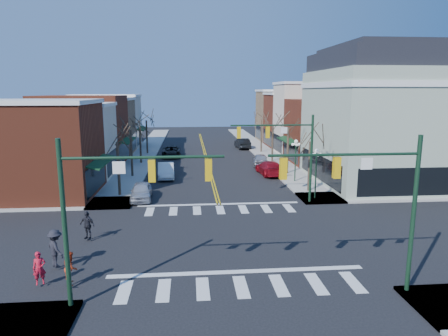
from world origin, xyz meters
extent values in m
plane|color=black|center=(0.00, 0.00, 0.00)|extent=(160.00, 160.00, 0.00)
cube|color=#9E9B93|center=(-8.75, 20.00, 0.07)|extent=(3.50, 70.00, 0.15)
cube|color=#9E9B93|center=(8.75, 20.00, 0.07)|extent=(3.50, 70.00, 0.15)
cube|color=maroon|center=(-15.50, 11.75, 4.00)|extent=(10.00, 8.50, 8.00)
cube|color=beige|center=(-15.50, 19.50, 3.75)|extent=(10.00, 7.00, 7.50)
cube|color=maroon|center=(-15.50, 27.50, 4.25)|extent=(10.00, 9.00, 8.50)
cube|color=#A27E59|center=(-15.50, 35.75, 3.90)|extent=(10.00, 7.50, 7.80)
cube|color=beige|center=(-15.50, 43.50, 4.10)|extent=(10.00, 8.00, 8.20)
cube|color=maroon|center=(15.50, 25.75, 4.00)|extent=(10.00, 8.50, 8.00)
cube|color=beige|center=(15.50, 33.50, 5.00)|extent=(10.00, 7.00, 10.00)
cube|color=maroon|center=(15.50, 41.00, 4.25)|extent=(10.00, 8.00, 8.50)
cube|color=#A27E59|center=(15.50, 49.00, 4.50)|extent=(10.00, 8.00, 9.00)
cube|color=#A2B099|center=(16.50, 14.50, 5.50)|extent=(12.00, 14.00, 11.00)
cube|color=white|center=(16.50, 14.50, 9.60)|extent=(12.25, 14.25, 0.50)
cube|color=black|center=(16.50, 14.50, 11.90)|extent=(11.40, 13.40, 1.80)
cube|color=black|center=(16.50, 14.50, 13.00)|extent=(9.80, 11.80, 0.60)
cylinder|color=#14331E|center=(-7.40, -7.40, 3.60)|extent=(0.20, 0.20, 7.20)
cylinder|color=#14331E|center=(-4.15, -7.40, 6.40)|extent=(6.50, 0.12, 0.12)
cube|color=gold|center=(-3.83, -7.40, 5.85)|extent=(0.28, 0.28, 0.90)
cube|color=gold|center=(-1.55, -7.40, 5.85)|extent=(0.28, 0.28, 0.90)
cylinder|color=#14331E|center=(7.40, -7.40, 3.60)|extent=(0.20, 0.20, 7.20)
cylinder|color=#14331E|center=(4.15, -7.40, 6.40)|extent=(6.50, 0.12, 0.12)
cube|color=gold|center=(3.83, -7.40, 5.85)|extent=(0.28, 0.28, 0.90)
cube|color=gold|center=(1.55, -7.40, 5.85)|extent=(0.28, 0.28, 0.90)
cylinder|color=#14331E|center=(7.40, 7.40, 3.60)|extent=(0.20, 0.20, 7.20)
cylinder|color=#14331E|center=(4.15, 7.40, 6.40)|extent=(6.50, 0.12, 0.12)
cube|color=gold|center=(3.83, 7.40, 5.85)|extent=(0.28, 0.28, 0.90)
cube|color=gold|center=(1.55, 7.40, 5.85)|extent=(0.28, 0.28, 0.90)
cylinder|color=#14331E|center=(8.20, 8.50, 2.00)|extent=(0.12, 0.12, 4.00)
sphere|color=white|center=(8.20, 8.50, 4.15)|extent=(0.36, 0.36, 0.36)
cylinder|color=#14331E|center=(8.20, 15.00, 2.00)|extent=(0.12, 0.12, 4.00)
sphere|color=white|center=(8.20, 15.00, 4.15)|extent=(0.36, 0.36, 0.36)
cylinder|color=#382B21|center=(-8.40, 11.00, 2.38)|extent=(0.24, 0.24, 4.76)
cylinder|color=#382B21|center=(-8.40, 19.00, 2.52)|extent=(0.24, 0.24, 5.04)
cylinder|color=#382B21|center=(-8.40, 27.00, 2.27)|extent=(0.24, 0.24, 4.55)
cylinder|color=#382B21|center=(-8.40, 35.00, 2.45)|extent=(0.24, 0.24, 4.90)
cylinder|color=#382B21|center=(8.40, 11.00, 2.31)|extent=(0.24, 0.24, 4.62)
cylinder|color=#382B21|center=(8.40, 19.00, 2.59)|extent=(0.24, 0.24, 5.18)
cylinder|color=#382B21|center=(8.40, 27.00, 2.42)|extent=(0.24, 0.24, 4.83)
cylinder|color=#382B21|center=(8.40, 35.00, 2.48)|extent=(0.24, 0.24, 4.97)
imported|color=silver|center=(-6.40, 9.76, 0.72)|extent=(1.93, 4.32, 1.44)
imported|color=white|center=(-4.80, 18.29, 0.78)|extent=(1.95, 4.84, 1.56)
imported|color=black|center=(-4.80, 32.13, 0.75)|extent=(2.65, 5.47, 1.50)
imported|color=maroon|center=(6.40, 18.89, 0.77)|extent=(2.54, 5.44, 1.54)
imported|color=#B3B3B8|center=(6.34, 24.20, 0.77)|extent=(2.37, 4.73, 1.55)
imported|color=black|center=(6.20, 39.57, 0.82)|extent=(2.17, 5.13, 1.65)
imported|color=red|center=(-9.34, -5.37, 0.94)|extent=(0.66, 0.54, 1.57)
imported|color=#B12D12|center=(-7.90, -5.44, 0.94)|extent=(0.73, 0.86, 1.57)
imported|color=black|center=(-8.58, 0.45, 1.02)|extent=(1.10, 0.81, 1.73)
imported|color=black|center=(-9.19, -3.50, 1.14)|extent=(1.40, 1.44, 1.98)
camera|label=1|loc=(-2.32, -23.32, 8.99)|focal=32.00mm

